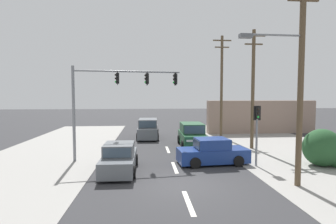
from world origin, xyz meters
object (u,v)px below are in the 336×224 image
Objects in this scene: utility_pole_midground_right at (253,87)px; sedan_crossing_left at (212,152)px; utility_pole_background_right at (222,85)px; suv_oncoming_near at (148,129)px; utility_pole_foreground_right at (298,75)px; traffic_signal_mast at (112,92)px; sedan_oncoming_mid at (119,159)px; pedestal_signal_right_kerb at (257,125)px; suv_kerbside_parked at (192,136)px.

utility_pole_midground_right reaches higher than sedan_crossing_left.
utility_pole_background_right reaches higher than utility_pole_midground_right.
utility_pole_background_right is at bearing 71.02° from sedan_crossing_left.
suv_oncoming_near is at bearing 144.96° from utility_pole_midground_right.
traffic_signal_mast is (-8.94, 5.76, -0.73)m from utility_pole_foreground_right.
utility_pole_background_right is 2.34× the size of sedan_oncoming_mid.
sedan_crossing_left is at bearing 161.80° from pedestal_signal_right_kerb.
utility_pole_background_right reaches higher than traffic_signal_mast.
utility_pole_midground_right is at bearing 29.27° from sedan_oncoming_mid.
utility_pole_foreground_right is 11.03m from suv_kerbside_parked.
sedan_oncoming_mid is (-5.20, -6.71, -0.18)m from suv_kerbside_parked.
traffic_signal_mast is 9.36m from suv_oncoming_near.
suv_oncoming_near is at bearing 115.12° from utility_pole_foreground_right.
sedan_oncoming_mid is at bearing -177.29° from pedestal_signal_right_kerb.
utility_pole_midground_right reaches higher than suv_oncoming_near.
utility_pole_background_right is (-0.86, 5.55, 0.39)m from utility_pole_midground_right.
pedestal_signal_right_kerb reaches higher than suv_oncoming_near.
utility_pole_background_right reaches higher than pedestal_signal_right_kerb.
sedan_oncoming_mid is at bearing -127.76° from suv_kerbside_parked.
utility_pole_foreground_right reaches higher than traffic_signal_mast.
traffic_signal_mast reaches higher than sedan_oncoming_mid.
utility_pole_background_right is at bearing 49.52° from suv_kerbside_parked.
utility_pole_midground_right reaches higher than sedan_oncoming_mid.
utility_pole_foreground_right is 4.33m from pedestal_signal_right_kerb.
utility_pole_background_right reaches higher than sedan_crossing_left.
traffic_signal_mast is 7.33m from sedan_crossing_left.
utility_pole_background_right is 12.64m from traffic_signal_mast.
suv_kerbside_parked is at bearing 52.24° from sedan_oncoming_mid.
utility_pole_midground_right is 5.63m from utility_pole_background_right.
pedestal_signal_right_kerb is 0.77× the size of suv_oncoming_near.
suv_oncoming_near is (-8.09, 5.67, -3.95)m from utility_pole_midground_right.
traffic_signal_mast reaches higher than pedestal_signal_right_kerb.
suv_oncoming_near is (-6.63, 14.14, -4.20)m from utility_pole_foreground_right.
utility_pole_midground_right is at bearing 14.59° from traffic_signal_mast.
utility_pole_midground_right is 5.91m from pedestal_signal_right_kerb.
traffic_signal_mast is at bearing 103.85° from sedan_oncoming_mid.
utility_pole_background_right is 11.03m from pedestal_signal_right_kerb.
suv_kerbside_parked is at bearing 34.02° from traffic_signal_mast.
traffic_signal_mast is 9.10m from pedestal_signal_right_kerb.
traffic_signal_mast reaches higher than suv_oncoming_near.
suv_oncoming_near is at bearing 179.02° from utility_pole_background_right.
utility_pole_foreground_right is 10.66m from traffic_signal_mast.
pedestal_signal_right_kerb reaches higher than suv_kerbside_parked.
suv_kerbside_parked is 1.05× the size of sedan_crossing_left.
suv_kerbside_parked reaches higher than sedan_oncoming_mid.
sedan_oncoming_mid is (0.68, -2.74, -3.65)m from traffic_signal_mast.
utility_pole_foreground_right reaches higher than suv_kerbside_parked.
utility_pole_foreground_right is 2.65× the size of pedestal_signal_right_kerb.
pedestal_signal_right_kerb is (-1.82, -5.08, -2.41)m from utility_pole_midground_right.
sedan_oncoming_mid is (-8.26, 3.02, -4.38)m from utility_pole_foreground_right.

